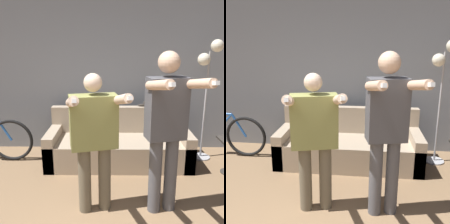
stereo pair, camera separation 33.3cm
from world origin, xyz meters
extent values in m
cube|color=gray|center=(0.00, 3.18, 1.30)|extent=(10.00, 0.05, 2.60)
cube|color=tan|center=(0.29, 2.52, 0.20)|extent=(2.19, 0.83, 0.40)
cube|color=tan|center=(0.29, 2.86, 0.62)|extent=(2.19, 0.14, 0.43)
cube|color=tan|center=(-0.73, 2.52, 0.27)|extent=(0.16, 0.83, 0.54)
cube|color=tan|center=(1.30, 2.52, 0.27)|extent=(0.16, 0.83, 0.54)
cylinder|color=#6B604C|center=(-0.11, 1.31, 0.38)|extent=(0.14, 0.14, 0.76)
cylinder|color=#6B604C|center=(0.11, 1.36, 0.38)|extent=(0.14, 0.14, 0.76)
cube|color=#8C8E4C|center=(0.00, 1.33, 1.05)|extent=(0.53, 0.33, 0.57)
sphere|color=beige|center=(0.00, 1.33, 1.46)|extent=(0.19, 0.19, 0.19)
cylinder|color=beige|center=(-0.17, 1.04, 1.33)|extent=(0.20, 0.51, 0.21)
cube|color=white|center=(-0.12, 0.81, 1.39)|extent=(0.06, 0.13, 0.06)
cylinder|color=beige|center=(0.28, 1.15, 1.33)|extent=(0.20, 0.51, 0.21)
cube|color=white|center=(0.34, 0.91, 1.39)|extent=(0.06, 0.13, 0.06)
cylinder|color=#56565B|center=(0.67, 1.31, 0.43)|extent=(0.14, 0.14, 0.87)
cylinder|color=#56565B|center=(0.85, 1.35, 0.43)|extent=(0.14, 0.14, 0.87)
cube|color=#4C4C51|center=(0.76, 1.33, 1.19)|extent=(0.44, 0.30, 0.65)
sphere|color=#D8AD8C|center=(0.76, 1.33, 1.66)|extent=(0.22, 0.22, 0.22)
cylinder|color=#D8AD8C|center=(0.62, 1.05, 1.48)|extent=(0.19, 0.52, 0.18)
cube|color=white|center=(0.67, 0.81, 1.53)|extent=(0.06, 0.13, 0.06)
cylinder|color=#D8AD8C|center=(1.00, 1.13, 1.48)|extent=(0.19, 0.52, 0.18)
cube|color=white|center=(1.05, 0.89, 1.53)|extent=(0.06, 0.13, 0.06)
ellipsoid|color=#3D3833|center=(0.84, 2.86, 0.90)|extent=(0.30, 0.11, 0.14)
sphere|color=#3D3833|center=(0.97, 2.86, 0.95)|extent=(0.11, 0.11, 0.11)
ellipsoid|color=#3D3833|center=(0.68, 2.88, 0.85)|extent=(0.17, 0.04, 0.04)
cone|color=#3D3833|center=(0.95, 2.84, 0.99)|extent=(0.03, 0.03, 0.03)
cone|color=#3D3833|center=(0.95, 2.88, 0.99)|extent=(0.03, 0.03, 0.03)
cylinder|color=#B2B2B7|center=(1.65, 2.73, 0.01)|extent=(0.31, 0.31, 0.02)
cylinder|color=#B2B2B7|center=(1.65, 2.73, 0.86)|extent=(0.03, 0.03, 1.72)
sphere|color=white|center=(1.75, 2.73, 1.80)|extent=(0.19, 0.19, 0.19)
sphere|color=white|center=(1.57, 2.73, 1.60)|extent=(0.19, 0.19, 0.19)
torus|color=black|center=(-1.41, 2.59, 0.34)|extent=(0.69, 0.05, 0.69)
cylinder|color=blue|center=(-1.52, 2.59, 0.53)|extent=(0.24, 0.04, 0.39)
camera|label=1|loc=(0.22, -1.29, 1.87)|focal=42.00mm
camera|label=2|loc=(0.55, -1.27, 1.87)|focal=42.00mm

